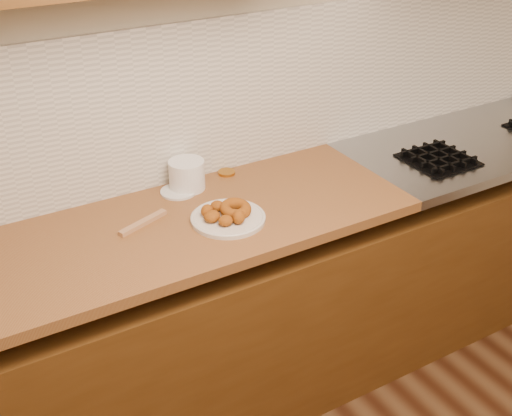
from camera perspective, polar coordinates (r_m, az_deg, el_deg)
The scene contains 13 objects.
wall_back at distance 2.43m, azimuth -3.34°, elevation 13.22°, with size 4.00×0.02×2.70m, color #B9AC8E.
base_cabinet at distance 2.64m, azimuth 0.40°, elevation -9.04°, with size 3.60×0.60×0.77m, color #533011.
butcher_block at distance 2.15m, azimuth -14.69°, elevation -3.95°, with size 2.30×0.62×0.04m, color brown.
stovetop at distance 3.05m, azimuth 19.49°, elevation 5.65°, with size 1.30×0.62×0.04m, color #9EA0A5.
backsplash at distance 2.46m, azimuth -3.11°, elevation 9.80°, with size 3.60×0.02×0.60m, color silver.
burner_grates at distance 2.97m, azimuth 20.39°, elevation 5.53°, with size 0.91×0.26×0.03m.
donut_plate at distance 2.22m, azimuth -2.49°, elevation -0.93°, with size 0.26×0.26×0.01m, color beige.
ring_donut at distance 2.22m, azimuth -1.85°, elevation -0.06°, with size 0.11×0.11×0.04m, color #934803.
fried_dough_chunks at distance 2.19m, azimuth -3.17°, elevation -0.57°, with size 0.15×0.18×0.05m.
plastic_tub at distance 2.42m, azimuth -6.17°, elevation 2.95°, with size 0.13×0.13×0.11m, color white.
tub_lid at distance 2.41m, azimuth -6.90°, elevation 1.48°, with size 0.14×0.14×0.01m, color silver.
brass_jar_lid at distance 2.54m, azimuth -2.63°, elevation 3.17°, with size 0.07×0.07×0.01m, color #BA7E29.
wooden_utensil at distance 2.23m, azimuth -10.00°, elevation -1.29°, with size 0.20×0.02×0.02m, color #AD7B50.
Camera 1 is at (-1.05, -0.08, 2.04)m, focal length 45.00 mm.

